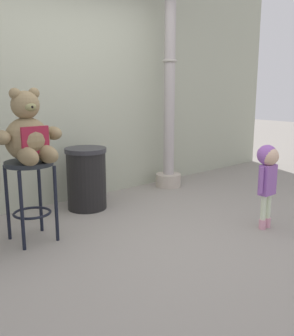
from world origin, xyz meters
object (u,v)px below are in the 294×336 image
(trash_bin, at_px, (86,178))
(lamppost, at_px, (169,101))
(teddy_bear, at_px, (29,135))
(child_walking, at_px, (268,168))
(bar_stool_with_teddy, at_px, (30,183))

(trash_bin, height_order, lamppost, lamppost)
(teddy_bear, bearing_deg, child_walking, -32.20)
(bar_stool_with_teddy, xyz_separation_m, teddy_bear, (-0.00, -0.03, 0.44))
(teddy_bear, relative_size, lamppost, 0.21)
(child_walking, distance_m, lamppost, 1.95)
(teddy_bear, distance_m, child_walking, 2.27)
(bar_stool_with_teddy, relative_size, lamppost, 0.25)
(child_walking, xyz_separation_m, trash_bin, (-1.01, 1.71, -0.25))
(child_walking, xyz_separation_m, lamppost, (0.41, 1.82, 0.58))
(child_walking, height_order, lamppost, lamppost)
(bar_stool_with_teddy, xyz_separation_m, trash_bin, (0.89, 0.48, -0.18))
(trash_bin, distance_m, lamppost, 1.65)
(trash_bin, bearing_deg, lamppost, 4.41)
(teddy_bear, height_order, lamppost, lamppost)
(child_walking, bearing_deg, trash_bin, 126.32)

